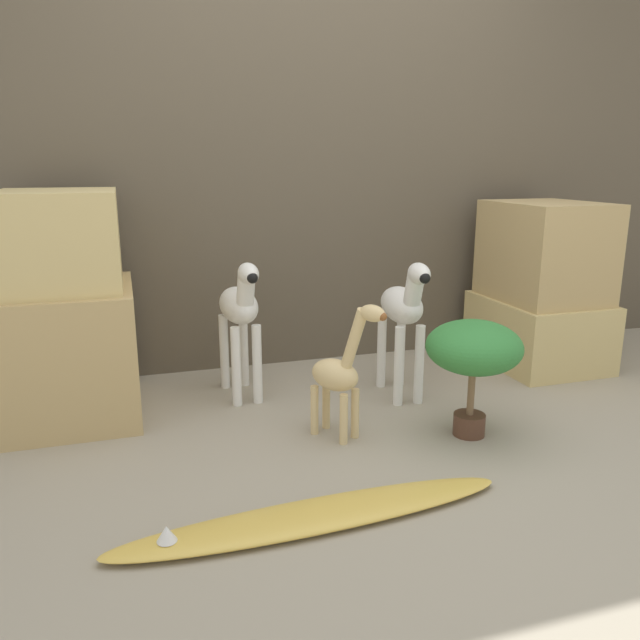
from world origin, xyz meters
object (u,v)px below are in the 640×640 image
Objects in this scene: zebra_right at (403,312)px; potted_palm_front at (474,351)px; giraffe_figurine at (340,373)px; surfboard at (313,516)px; zebra_left at (240,312)px.

zebra_right is 0.51m from potted_palm_front.
giraffe_figurine is 0.71m from surfboard.
zebra_right is 1.39× the size of potted_palm_front.
zebra_left is 1.39× the size of potted_palm_front.
zebra_right is at bearing -17.08° from zebra_left.
zebra_right is 0.59m from giraffe_figurine.
potted_palm_front is 1.01m from surfboard.
giraffe_figurine is (0.31, -0.59, -0.15)m from zebra_left.
giraffe_figurine is 0.44× the size of surfboard.
zebra_right reaches higher than giraffe_figurine.
potted_palm_front is at bearing -79.82° from zebra_right.
zebra_right reaches higher than surfboard.
giraffe_figurine is 0.57m from potted_palm_front.
giraffe_figurine is at bearing 165.01° from potted_palm_front.
potted_palm_front reaches higher than surfboard.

